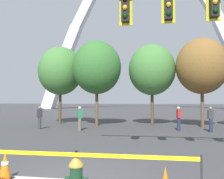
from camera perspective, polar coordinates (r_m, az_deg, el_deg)
The scene contains 13 objects.
ground_plane at distance 6.75m, azimuth -9.12°, elevation -19.78°, with size 240.00×240.00×0.00m, color #3D3D3F.
fire_hydrant at distance 5.27m, azimuth -8.36°, elevation -19.49°, with size 0.46×0.48×0.99m.
caution_tape_barrier at distance 5.12m, azimuth -8.80°, elevation -17.50°, with size 4.87×0.10×1.01m.
traffic_cone_by_hydrant at distance 7.01m, azimuth -23.74°, elevation -15.92°, with size 0.36×0.36×0.73m.
monument_arch at distance 54.38m, azimuth 7.50°, elevation 12.47°, with size 46.41×2.47×36.37m.
tree_far_left at distance 21.52m, azimuth -11.97°, elevation 4.26°, with size 3.77×3.77×6.60m.
tree_left_mid at distance 19.32m, azimuth -3.56°, elevation 5.15°, with size 3.82×3.82×6.68m.
tree_center_left at distance 19.71m, azimuth 9.31°, elevation 4.57°, with size 3.69×3.69×6.46m.
tree_center_right at distance 19.36m, azimuth 20.23°, elevation 5.15°, with size 3.78×3.78×6.62m.
pedestrian_walking_left at distance 17.66m, azimuth -16.56°, elevation -6.26°, with size 0.37×0.39×1.59m.
pedestrian_standing_center at distance 16.28m, azimuth -7.55°, elevation -6.67°, with size 0.39×0.35×1.59m.
pedestrian_walking_right at distance 16.60m, azimuth 15.31°, elevation -6.52°, with size 0.28×0.38×1.59m.
pedestrian_near_trees at distance 16.62m, azimuth 22.09°, elevation -6.42°, with size 0.36×0.24×1.59m.
Camera 1 is at (2.08, -6.10, 2.01)m, focal length 39.11 mm.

